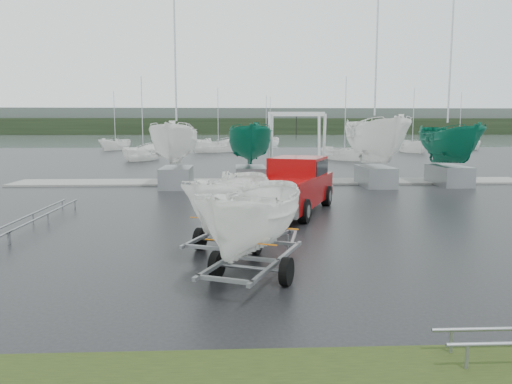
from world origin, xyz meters
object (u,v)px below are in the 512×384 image
(pickup_truck, at_px, (293,184))
(boat_hoist, at_px, (296,137))
(trailer_parked, at_px, (254,161))
(trailer_hitched, at_px, (230,155))

(pickup_truck, xyz_separation_m, boat_hoist, (1.34, 9.81, 1.59))
(trailer_parked, bearing_deg, trailer_hitched, 124.53)
(pickup_truck, height_order, trailer_parked, trailer_parked)
(trailer_hitched, distance_m, trailer_parked, 2.60)
(trailer_hitched, bearing_deg, trailer_parked, -56.59)
(pickup_truck, bearing_deg, trailer_parked, -80.76)
(pickup_truck, xyz_separation_m, trailer_hitched, (-2.45, -6.17, 1.48))
(pickup_truck, bearing_deg, boat_hoist, 103.88)
(pickup_truck, relative_size, trailer_parked, 1.38)
(pickup_truck, relative_size, boat_hoist, 1.60)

